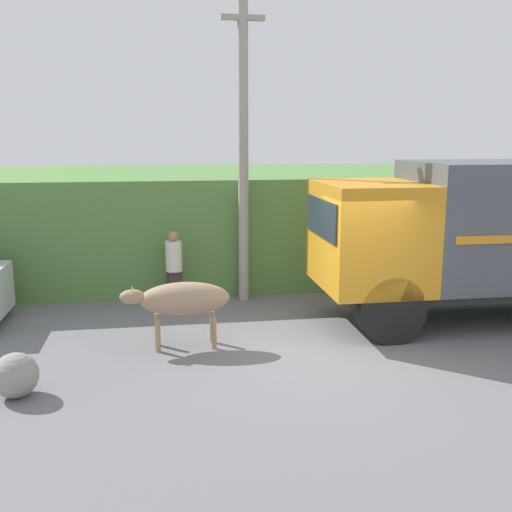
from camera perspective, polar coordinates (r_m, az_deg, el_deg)
ground_plane at (r=10.29m, az=7.90°, el=-8.87°), size 60.00×60.00×0.00m
hillside_embankment at (r=16.81m, az=0.95°, el=3.74°), size 32.00×6.98×2.59m
cargo_truck at (r=12.13m, az=20.59°, el=2.19°), size 6.06×2.35×3.07m
brown_cow at (r=10.15m, az=-7.04°, el=-4.16°), size 1.83×0.57×1.14m
pedestrian_on_hill at (r=12.71m, az=-7.82°, el=-0.86°), size 0.46×0.46×1.59m
utility_pole at (r=12.72m, az=-1.23°, el=11.00°), size 0.90×0.22×6.67m
roadside_rock at (r=9.01m, az=-21.94°, el=-10.50°), size 0.63×0.63×0.63m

